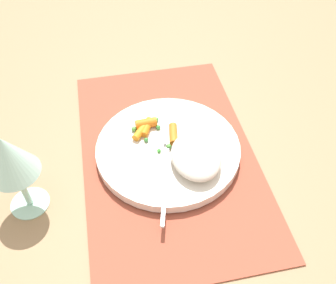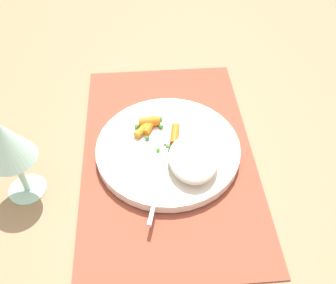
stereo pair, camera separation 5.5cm
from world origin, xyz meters
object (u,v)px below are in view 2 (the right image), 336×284
at_px(plate, 168,149).
at_px(rice_mound, 193,159).
at_px(fork, 164,161).
at_px(wine_glass, 7,144).
at_px(carrot_portion, 155,127).

bearing_deg(plate, rice_mound, -140.71).
bearing_deg(fork, plate, -14.35).
bearing_deg(wine_glass, rice_mound, -87.42).
relative_size(fork, wine_glass, 1.32).
height_order(carrot_portion, wine_glass, wine_glass).
relative_size(carrot_portion, wine_glass, 0.55).
distance_m(rice_mound, fork, 0.05).
distance_m(fork, wine_glass, 0.25).
height_order(plate, fork, fork).
height_order(plate, carrot_portion, carrot_portion).
height_order(rice_mound, fork, rice_mound).
bearing_deg(rice_mound, fork, 78.74).
relative_size(rice_mound, fork, 0.52).
bearing_deg(carrot_portion, wine_glass, 114.57).
height_order(rice_mound, carrot_portion, rice_mound).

